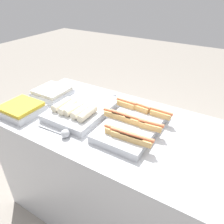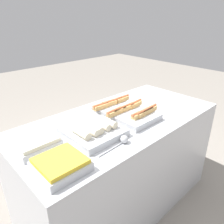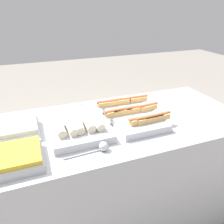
{
  "view_description": "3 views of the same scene",
  "coord_description": "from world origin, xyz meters",
  "px_view_note": "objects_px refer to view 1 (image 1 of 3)",
  "views": [
    {
      "loc": [
        0.54,
        -1.04,
        1.73
      ],
      "look_at": [
        -0.09,
        0.0,
        0.99
      ],
      "focal_mm": 35.0,
      "sensor_mm": 36.0,
      "label": 1
    },
    {
      "loc": [
        -1.14,
        -1.12,
        1.69
      ],
      "look_at": [
        -0.09,
        0.0,
        0.99
      ],
      "focal_mm": 35.0,
      "sensor_mm": 36.0,
      "label": 2
    },
    {
      "loc": [
        -0.55,
        -1.23,
        1.64
      ],
      "look_at": [
        -0.09,
        0.0,
        0.99
      ],
      "focal_mm": 35.0,
      "sensor_mm": 36.0,
      "label": 3
    }
  ],
  "objects_px": {
    "tray_wraps": "(81,109)",
    "tray_side_front": "(22,109)",
    "serving_spoon_far": "(112,96)",
    "tray_hotdogs": "(132,124)",
    "serving_spoon_near": "(64,133)",
    "tray_side_back": "(52,93)"
  },
  "relations": [
    {
      "from": "tray_wraps",
      "to": "tray_side_front",
      "type": "xyz_separation_m",
      "value": [
        -0.36,
        -0.22,
        0.0
      ]
    },
    {
      "from": "tray_hotdogs",
      "to": "tray_side_front",
      "type": "height_order",
      "value": "tray_hotdogs"
    },
    {
      "from": "serving_spoon_far",
      "to": "serving_spoon_near",
      "type": "bearing_deg",
      "value": -89.88
    },
    {
      "from": "tray_side_front",
      "to": "tray_side_back",
      "type": "relative_size",
      "value": 1.0
    },
    {
      "from": "tray_wraps",
      "to": "serving_spoon_near",
      "type": "height_order",
      "value": "tray_wraps"
    },
    {
      "from": "tray_hotdogs",
      "to": "tray_wraps",
      "type": "relative_size",
      "value": 1.04
    },
    {
      "from": "tray_side_back",
      "to": "serving_spoon_near",
      "type": "bearing_deg",
      "value": -39.01
    },
    {
      "from": "tray_hotdogs",
      "to": "tray_side_back",
      "type": "relative_size",
      "value": 2.0
    },
    {
      "from": "tray_hotdogs",
      "to": "serving_spoon_near",
      "type": "bearing_deg",
      "value": -139.09
    },
    {
      "from": "serving_spoon_far",
      "to": "tray_side_front",
      "type": "bearing_deg",
      "value": -129.55
    },
    {
      "from": "tray_hotdogs",
      "to": "tray_side_back",
      "type": "bearing_deg",
      "value": 174.73
    },
    {
      "from": "tray_side_front",
      "to": "serving_spoon_far",
      "type": "relative_size",
      "value": 1.04
    },
    {
      "from": "tray_hotdogs",
      "to": "serving_spoon_near",
      "type": "distance_m",
      "value": 0.43
    },
    {
      "from": "tray_side_front",
      "to": "serving_spoon_near",
      "type": "height_order",
      "value": "tray_side_front"
    },
    {
      "from": "tray_hotdogs",
      "to": "tray_wraps",
      "type": "distance_m",
      "value": 0.4
    },
    {
      "from": "tray_hotdogs",
      "to": "serving_spoon_near",
      "type": "relative_size",
      "value": 2.05
    },
    {
      "from": "tray_hotdogs",
      "to": "serving_spoon_far",
      "type": "height_order",
      "value": "tray_hotdogs"
    },
    {
      "from": "tray_hotdogs",
      "to": "serving_spoon_far",
      "type": "relative_size",
      "value": 2.08
    },
    {
      "from": "tray_hotdogs",
      "to": "serving_spoon_far",
      "type": "distance_m",
      "value": 0.43
    },
    {
      "from": "tray_wraps",
      "to": "tray_side_back",
      "type": "height_order",
      "value": "tray_wraps"
    },
    {
      "from": "serving_spoon_far",
      "to": "tray_wraps",
      "type": "bearing_deg",
      "value": -103.15
    },
    {
      "from": "tray_hotdogs",
      "to": "tray_wraps",
      "type": "height_order",
      "value": "tray_wraps"
    }
  ]
}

